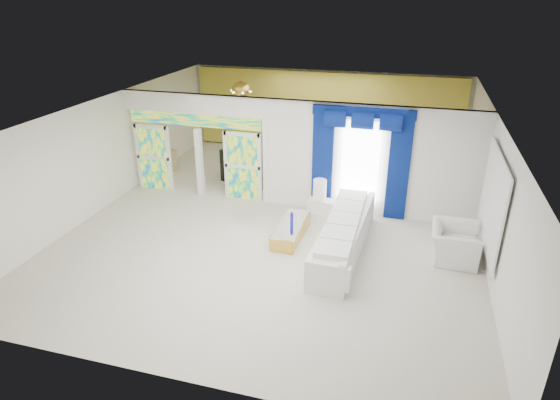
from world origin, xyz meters
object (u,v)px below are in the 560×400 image
(coffee_table, at_px, (291,231))
(armchair, at_px, (454,243))
(white_sofa, at_px, (344,237))
(console_table, at_px, (330,208))
(grand_piano, at_px, (259,161))

(coffee_table, xyz_separation_m, armchair, (3.81, 0.04, 0.20))
(white_sofa, distance_m, console_table, 1.99)
(console_table, bearing_deg, armchair, -26.01)
(coffee_table, distance_m, grand_piano, 4.36)
(armchair, xyz_separation_m, grand_piano, (-5.89, 3.77, 0.13))
(console_table, relative_size, grand_piano, 0.58)
(white_sofa, relative_size, armchair, 3.23)
(coffee_table, height_order, console_table, console_table)
(white_sofa, height_order, coffee_table, white_sofa)
(grand_piano, bearing_deg, coffee_table, -44.28)
(console_table, distance_m, armchair, 3.48)
(grand_piano, bearing_deg, console_table, -21.97)
(white_sofa, height_order, grand_piano, grand_piano)
(console_table, height_order, grand_piano, grand_piano)
(white_sofa, bearing_deg, coffee_table, 170.36)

